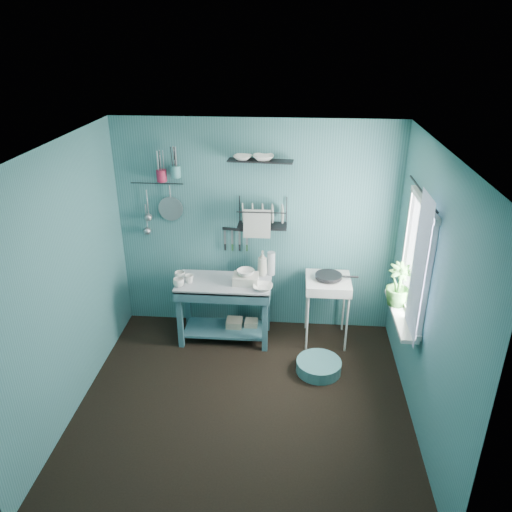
# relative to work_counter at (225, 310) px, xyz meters

# --- Properties ---
(floor) EXTENTS (3.20, 3.20, 0.00)m
(floor) POSITION_rel_work_counter_xyz_m (0.33, -1.11, -0.38)
(floor) COLOR black
(floor) RESTS_ON ground
(ceiling) EXTENTS (3.20, 3.20, 0.00)m
(ceiling) POSITION_rel_work_counter_xyz_m (0.33, -1.11, 2.12)
(ceiling) COLOR silver
(ceiling) RESTS_ON ground
(wall_back) EXTENTS (3.20, 0.00, 3.20)m
(wall_back) POSITION_rel_work_counter_xyz_m (0.33, 0.39, 0.87)
(wall_back) COLOR #356A6D
(wall_back) RESTS_ON ground
(wall_front) EXTENTS (3.20, 0.00, 3.20)m
(wall_front) POSITION_rel_work_counter_xyz_m (0.33, -2.61, 0.87)
(wall_front) COLOR #356A6D
(wall_front) RESTS_ON ground
(wall_left) EXTENTS (0.00, 3.00, 3.00)m
(wall_left) POSITION_rel_work_counter_xyz_m (-1.27, -1.11, 0.87)
(wall_left) COLOR #356A6D
(wall_left) RESTS_ON ground
(wall_right) EXTENTS (0.00, 3.00, 3.00)m
(wall_right) POSITION_rel_work_counter_xyz_m (1.93, -1.11, 0.87)
(wall_right) COLOR #356A6D
(wall_right) RESTS_ON ground
(work_counter) EXTENTS (1.07, 0.54, 0.75)m
(work_counter) POSITION_rel_work_counter_xyz_m (0.00, 0.00, 0.00)
(work_counter) COLOR #2F5964
(work_counter) RESTS_ON floor
(mug_left) EXTENTS (0.12, 0.12, 0.10)m
(mug_left) POSITION_rel_work_counter_xyz_m (-0.48, -0.16, 0.42)
(mug_left) COLOR white
(mug_left) RESTS_ON work_counter
(mug_mid) EXTENTS (0.14, 0.14, 0.09)m
(mug_mid) POSITION_rel_work_counter_xyz_m (-0.38, -0.06, 0.42)
(mug_mid) COLOR white
(mug_mid) RESTS_ON work_counter
(mug_right) EXTENTS (0.17, 0.17, 0.10)m
(mug_right) POSITION_rel_work_counter_xyz_m (-0.50, 0.00, 0.42)
(mug_right) COLOR white
(mug_right) RESTS_ON work_counter
(wash_tub) EXTENTS (0.28, 0.22, 0.10)m
(wash_tub) POSITION_rel_work_counter_xyz_m (0.25, -0.02, 0.43)
(wash_tub) COLOR beige
(wash_tub) RESTS_ON work_counter
(tub_bowl) EXTENTS (0.20, 0.19, 0.06)m
(tub_bowl) POSITION_rel_work_counter_xyz_m (0.25, -0.02, 0.51)
(tub_bowl) COLOR white
(tub_bowl) RESTS_ON wash_tub
(soap_bottle) EXTENTS (0.12, 0.12, 0.30)m
(soap_bottle) POSITION_rel_work_counter_xyz_m (0.42, 0.20, 0.53)
(soap_bottle) COLOR beige
(soap_bottle) RESTS_ON work_counter
(water_bottle) EXTENTS (0.09, 0.09, 0.28)m
(water_bottle) POSITION_rel_work_counter_xyz_m (0.52, 0.22, 0.52)
(water_bottle) COLOR silver
(water_bottle) RESTS_ON work_counter
(counter_bowl) EXTENTS (0.22, 0.22, 0.05)m
(counter_bowl) POSITION_rel_work_counter_xyz_m (0.45, -0.15, 0.40)
(counter_bowl) COLOR white
(counter_bowl) RESTS_ON work_counter
(hotplate_stand) EXTENTS (0.53, 0.53, 0.80)m
(hotplate_stand) POSITION_rel_work_counter_xyz_m (1.17, 0.07, 0.02)
(hotplate_stand) COLOR silver
(hotplate_stand) RESTS_ON floor
(frying_pan) EXTENTS (0.30, 0.30, 0.03)m
(frying_pan) POSITION_rel_work_counter_xyz_m (1.17, 0.07, 0.46)
(frying_pan) COLOR black
(frying_pan) RESTS_ON hotplate_stand
(knife_strip) EXTENTS (0.32, 0.07, 0.03)m
(knife_strip) POSITION_rel_work_counter_xyz_m (0.10, 0.36, 0.86)
(knife_strip) COLOR black
(knife_strip) RESTS_ON wall_back
(dish_rack) EXTENTS (0.56, 0.27, 0.32)m
(dish_rack) POSITION_rel_work_counter_xyz_m (0.41, 0.26, 1.11)
(dish_rack) COLOR black
(dish_rack) RESTS_ON wall_back
(upper_shelf) EXTENTS (0.71, 0.23, 0.01)m
(upper_shelf) POSITION_rel_work_counter_xyz_m (0.39, 0.29, 1.69)
(upper_shelf) COLOR black
(upper_shelf) RESTS_ON wall_back
(shelf_bowl_left) EXTENTS (0.22, 0.22, 0.05)m
(shelf_bowl_left) POSITION_rel_work_counter_xyz_m (0.20, 0.29, 1.63)
(shelf_bowl_left) COLOR white
(shelf_bowl_left) RESTS_ON upper_shelf
(shelf_bowl_right) EXTENTS (0.25, 0.25, 0.06)m
(shelf_bowl_right) POSITION_rel_work_counter_xyz_m (0.42, 0.29, 1.69)
(shelf_bowl_right) COLOR white
(shelf_bowl_right) RESTS_ON upper_shelf
(utensil_cup_magenta) EXTENTS (0.11, 0.11, 0.13)m
(utensil_cup_magenta) POSITION_rel_work_counter_xyz_m (-0.71, 0.31, 1.50)
(utensil_cup_magenta) COLOR maroon
(utensil_cup_magenta) RESTS_ON wall_back
(utensil_cup_teal) EXTENTS (0.11, 0.11, 0.13)m
(utensil_cup_teal) POSITION_rel_work_counter_xyz_m (-0.54, 0.31, 1.55)
(utensil_cup_teal) COLOR teal
(utensil_cup_teal) RESTS_ON wall_back
(colander) EXTENTS (0.28, 0.03, 0.28)m
(colander) POSITION_rel_work_counter_xyz_m (-0.64, 0.34, 1.10)
(colander) COLOR #94969B
(colander) RESTS_ON wall_back
(ladle_outer) EXTENTS (0.01, 0.01, 0.30)m
(ladle_outer) POSITION_rel_work_counter_xyz_m (-0.91, 0.35, 1.17)
(ladle_outer) COLOR #94969B
(ladle_outer) RESTS_ON wall_back
(ladle_inner) EXTENTS (0.01, 0.01, 0.30)m
(ladle_inner) POSITION_rel_work_counter_xyz_m (-0.94, 0.35, 1.00)
(ladle_inner) COLOR #94969B
(ladle_inner) RESTS_ON wall_back
(hook_rail) EXTENTS (0.60, 0.01, 0.01)m
(hook_rail) POSITION_rel_work_counter_xyz_m (-0.78, 0.36, 1.39)
(hook_rail) COLOR black
(hook_rail) RESTS_ON wall_back
(window_glass) EXTENTS (0.00, 1.10, 1.10)m
(window_glass) POSITION_rel_work_counter_xyz_m (1.92, -0.66, 1.02)
(window_glass) COLOR white
(window_glass) RESTS_ON wall_right
(windowsill) EXTENTS (0.16, 0.95, 0.04)m
(windowsill) POSITION_rel_work_counter_xyz_m (1.83, -0.66, 0.43)
(windowsill) COLOR silver
(windowsill) RESTS_ON wall_right
(curtain) EXTENTS (0.00, 1.35, 1.35)m
(curtain) POSITION_rel_work_counter_xyz_m (1.85, -0.96, 1.07)
(curtain) COLOR white
(curtain) RESTS_ON wall_right
(curtain_rod) EXTENTS (0.02, 1.05, 0.02)m
(curtain_rod) POSITION_rel_work_counter_xyz_m (1.87, -0.66, 1.67)
(curtain_rod) COLOR black
(curtain_rod) RESTS_ON wall_right
(potted_plant) EXTENTS (0.30, 0.30, 0.44)m
(potted_plant) POSITION_rel_work_counter_xyz_m (1.81, -0.50, 0.67)
(potted_plant) COLOR #306628
(potted_plant) RESTS_ON windowsill
(storage_tin_large) EXTENTS (0.18, 0.18, 0.22)m
(storage_tin_large) POSITION_rel_work_counter_xyz_m (0.10, 0.05, -0.27)
(storage_tin_large) COLOR gray
(storage_tin_large) RESTS_ON floor
(storage_tin_small) EXTENTS (0.15, 0.15, 0.20)m
(storage_tin_small) POSITION_rel_work_counter_xyz_m (0.30, 0.08, -0.28)
(storage_tin_small) COLOR gray
(storage_tin_small) RESTS_ON floor
(floor_basin) EXTENTS (0.48, 0.48, 0.13)m
(floor_basin) POSITION_rel_work_counter_xyz_m (1.08, -0.56, -0.31)
(floor_basin) COLOR teal
(floor_basin) RESTS_ON floor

